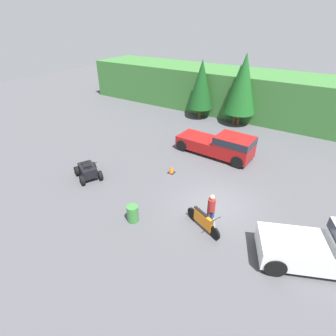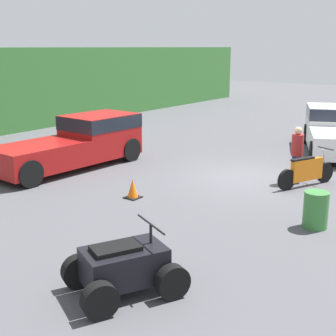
% 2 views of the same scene
% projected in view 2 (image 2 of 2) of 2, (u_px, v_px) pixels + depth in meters
% --- Properties ---
extents(ground_plane, '(80.00, 80.00, 0.00)m').
position_uv_depth(ground_plane, '(247.00, 178.00, 15.32)').
color(ground_plane, '#4C4C51').
extents(pickup_truck_red, '(5.64, 2.26, 1.75)m').
position_uv_depth(pickup_truck_red, '(80.00, 140.00, 16.66)').
color(pickup_truck_red, maroon).
rests_on(pickup_truck_red, ground_plane).
extents(pickup_truck_second, '(5.44, 3.80, 1.75)m').
position_uv_depth(pickup_truck_second, '(333.00, 129.00, 18.99)').
color(pickup_truck_second, white).
rests_on(pickup_truck_second, ground_plane).
extents(dirt_bike, '(2.14, 1.07, 1.12)m').
position_uv_depth(dirt_bike, '(307.00, 172.00, 14.27)').
color(dirt_bike, black).
rests_on(dirt_bike, ground_plane).
extents(quad_atv, '(2.28, 2.02, 1.20)m').
position_uv_depth(quad_atv, '(124.00, 268.00, 8.05)').
color(quad_atv, black).
rests_on(quad_atv, ground_plane).
extents(rider_person, '(0.52, 0.52, 1.78)m').
position_uv_depth(rider_person, '(297.00, 153.00, 14.52)').
color(rider_person, navy).
rests_on(rider_person, ground_plane).
extents(traffic_cone, '(0.42, 0.42, 0.55)m').
position_uv_depth(traffic_cone, '(133.00, 189.00, 13.21)').
color(traffic_cone, black).
rests_on(traffic_cone, ground_plane).
extents(steel_barrel, '(0.58, 0.58, 0.88)m').
position_uv_depth(steel_barrel, '(316.00, 210.00, 11.00)').
color(steel_barrel, '#387A38').
rests_on(steel_barrel, ground_plane).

